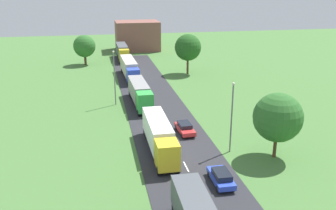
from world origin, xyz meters
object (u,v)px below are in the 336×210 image
object	(u,v)px
truck_second	(159,135)
tree_birch	(188,47)
lamppost_third	(114,75)
tree_pine	(278,118)
lamppost_second	(232,114)
tree_oak	(84,46)
car_fourth	(185,128)
car_third	(221,177)
truck_third	(140,92)
distant_building	(137,36)
truck_fifth	(122,51)
truck_fourth	(129,68)

from	to	relation	value
truck_second	tree_birch	xyz separation A→B (m)	(13.08, 38.62, 3.75)
lamppost_third	tree_pine	distance (m)	29.11
lamppost_second	tree_pine	world-z (taller)	lamppost_second
tree_birch	tree_oak	bearing A→B (deg)	148.00
car_fourth	lamppost_third	xyz separation A→B (m)	(-8.56, 14.37, 4.29)
car_fourth	car_third	bearing A→B (deg)	-87.94
lamppost_second	tree_oak	distance (m)	57.38
truck_third	car_third	bearing A→B (deg)	-79.74
distant_building	lamppost_second	bearing A→B (deg)	-87.71
tree_pine	truck_third	bearing A→B (deg)	120.15
tree_oak	tree_birch	distance (m)	26.80
truck_fifth	tree_oak	world-z (taller)	tree_oak
car_third	tree_oak	xyz separation A→B (m)	(-14.53, 61.62, 3.81)
tree_oak	distant_building	world-z (taller)	distant_building
truck_fifth	truck_second	bearing A→B (deg)	-89.94
truck_third	truck_fifth	xyz separation A→B (m)	(0.01, 38.59, 0.11)
lamppost_third	car_third	bearing A→B (deg)	-72.20
truck_second	truck_fifth	distance (m)	57.32
truck_third	lamppost_second	xyz separation A→B (m)	(8.53, -20.38, 2.75)
car_fourth	tree_pine	bearing A→B (deg)	-46.03
truck_fourth	distant_building	bearing A→B (deg)	80.51
car_fourth	distant_building	distance (m)	66.20
car_third	lamppost_second	xyz separation A→B (m)	(3.55, 7.16, 4.05)
lamppost_third	tree_pine	bearing A→B (deg)	-53.56
truck_fourth	tree_oak	world-z (taller)	tree_oak
tree_oak	car_fourth	bearing A→B (deg)	-73.63
truck_third	distant_building	world-z (taller)	distant_building
truck_fifth	lamppost_third	world-z (taller)	lamppost_third
truck_second	tree_birch	bearing A→B (deg)	71.29
car_third	tree_birch	distance (m)	48.40
truck_third	lamppost_third	distance (m)	5.08
truck_fifth	tree_oak	size ratio (longest dim) A/B	1.74
lamppost_third	distant_building	world-z (taller)	lamppost_third
truck_second	distant_building	xyz separation A→B (m)	(5.55, 71.12, 2.09)
tree_oak	tree_birch	world-z (taller)	tree_birch
car_third	lamppost_second	distance (m)	8.96
car_fourth	lamppost_third	distance (m)	17.27
tree_oak	truck_third	bearing A→B (deg)	-74.34
truck_second	car_fourth	size ratio (longest dim) A/B	2.77
truck_second	lamppost_third	world-z (taller)	lamppost_third
truck_third	car_fourth	world-z (taller)	truck_third
truck_third	car_third	distance (m)	28.01
truck_second	car_third	world-z (taller)	truck_second
truck_second	tree_oak	size ratio (longest dim) A/B	1.72
car_third	lamppost_third	world-z (taller)	lamppost_third
tree_birch	distant_building	size ratio (longest dim) A/B	0.70
truck_second	distant_building	bearing A→B (deg)	85.54
distant_building	truck_fourth	bearing A→B (deg)	-99.49
truck_third	car_fourth	size ratio (longest dim) A/B	2.78
truck_second	lamppost_third	xyz separation A→B (m)	(-4.15, 19.40, 2.90)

